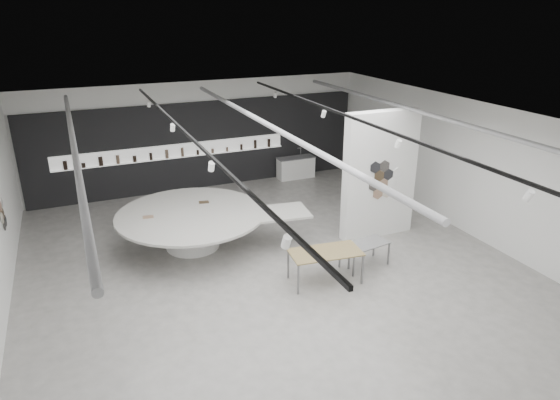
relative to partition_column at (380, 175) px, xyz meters
name	(u,v)px	position (x,y,z in m)	size (l,w,h in m)	color
room	(274,196)	(-3.59, -1.00, 0.27)	(12.02, 14.02, 3.82)	#999590
back_wall_display	(199,146)	(-3.58, 5.94, -0.26)	(11.80, 0.27, 3.10)	black
partition_column	(380,175)	(0.00, 0.00, 0.00)	(2.20, 0.38, 3.60)	white
display_island	(195,225)	(-4.99, 1.27, -1.14)	(5.31, 4.48, 1.02)	white
sample_table_wood	(325,254)	(-2.60, -1.76, -1.07)	(1.77, 1.03, 0.79)	olive
sample_table_stone	(365,246)	(-1.33, -1.49, -1.23)	(1.30, 0.80, 0.63)	gray
kitchen_counter	(296,167)	(0.02, 5.53, -1.39)	(1.44, 0.57, 1.13)	white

